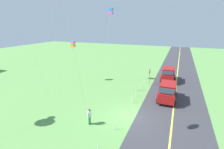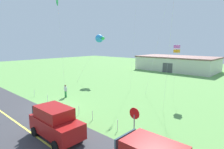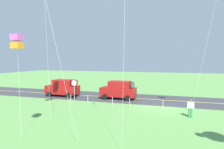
{
  "view_description": "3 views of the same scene",
  "coord_description": "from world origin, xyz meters",
  "px_view_note": "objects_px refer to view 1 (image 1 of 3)",
  "views": [
    {
      "loc": [
        -14.85,
        -3.97,
        9.03
      ],
      "look_at": [
        1.85,
        2.69,
        3.68
      ],
      "focal_mm": 27.4,
      "sensor_mm": 36.0,
      "label": 1
    },
    {
      "loc": [
        17.01,
        -9.61,
        6.66
      ],
      "look_at": [
        3.45,
        5.12,
        3.33
      ],
      "focal_mm": 30.17,
      "sensor_mm": 36.0,
      "label": 2
    },
    {
      "loc": [
        -1.66,
        21.74,
        4.93
      ],
      "look_at": [
        4.04,
        4.36,
        3.62
      ],
      "focal_mm": 33.29,
      "sensor_mm": 36.0,
      "label": 3
    }
  ],
  "objects_px": {
    "car_parked_east_near": "(168,74)",
    "kite_pink_drift": "(111,11)",
    "car_suv_foreground": "(167,91)",
    "kite_yellow_high": "(73,44)",
    "person_adult_near": "(89,116)",
    "stop_sign": "(150,74)"
  },
  "relations": [
    {
      "from": "stop_sign",
      "to": "person_adult_near",
      "type": "distance_m",
      "value": 13.27
    },
    {
      "from": "stop_sign",
      "to": "kite_yellow_high",
      "type": "height_order",
      "value": "kite_yellow_high"
    },
    {
      "from": "stop_sign",
      "to": "person_adult_near",
      "type": "xyz_separation_m",
      "value": [
        -12.83,
        3.27,
        -0.94
      ]
    },
    {
      "from": "stop_sign",
      "to": "kite_yellow_high",
      "type": "xyz_separation_m",
      "value": [
        -2.52,
        11.63,
        4.21
      ]
    },
    {
      "from": "stop_sign",
      "to": "kite_pink_drift",
      "type": "height_order",
      "value": "kite_pink_drift"
    },
    {
      "from": "kite_yellow_high",
      "to": "car_suv_foreground",
      "type": "bearing_deg",
      "value": -98.28
    },
    {
      "from": "car_suv_foreground",
      "to": "kite_yellow_high",
      "type": "distance_m",
      "value": 15.55
    },
    {
      "from": "stop_sign",
      "to": "person_adult_near",
      "type": "bearing_deg",
      "value": 165.71
    },
    {
      "from": "car_suv_foreground",
      "to": "person_adult_near",
      "type": "bearing_deg",
      "value": 142.63
    },
    {
      "from": "kite_yellow_high",
      "to": "person_adult_near",
      "type": "bearing_deg",
      "value": -140.95
    },
    {
      "from": "car_parked_east_near",
      "to": "person_adult_near",
      "type": "xyz_separation_m",
      "value": [
        -15.9,
        5.78,
        -0.29
      ]
    },
    {
      "from": "car_suv_foreground",
      "to": "kite_pink_drift",
      "type": "bearing_deg",
      "value": 65.64
    },
    {
      "from": "car_parked_east_near",
      "to": "kite_pink_drift",
      "type": "bearing_deg",
      "value": 112.7
    },
    {
      "from": "car_parked_east_near",
      "to": "kite_pink_drift",
      "type": "distance_m",
      "value": 13.4
    },
    {
      "from": "kite_pink_drift",
      "to": "car_suv_foreground",
      "type": "bearing_deg",
      "value": -114.36
    },
    {
      "from": "kite_yellow_high",
      "to": "kite_pink_drift",
      "type": "height_order",
      "value": "kite_pink_drift"
    },
    {
      "from": "person_adult_near",
      "to": "kite_pink_drift",
      "type": "distance_m",
      "value": 16.04
    },
    {
      "from": "person_adult_near",
      "to": "car_suv_foreground",
      "type": "bearing_deg",
      "value": -95.76
    },
    {
      "from": "kite_yellow_high",
      "to": "kite_pink_drift",
      "type": "distance_m",
      "value": 7.56
    },
    {
      "from": "car_suv_foreground",
      "to": "stop_sign",
      "type": "xyz_separation_m",
      "value": [
        4.64,
        2.98,
        0.65
      ]
    },
    {
      "from": "car_suv_foreground",
      "to": "car_parked_east_near",
      "type": "relative_size",
      "value": 1.0
    },
    {
      "from": "car_parked_east_near",
      "to": "kite_yellow_high",
      "type": "distance_m",
      "value": 15.97
    }
  ]
}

